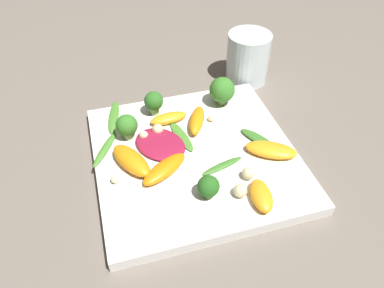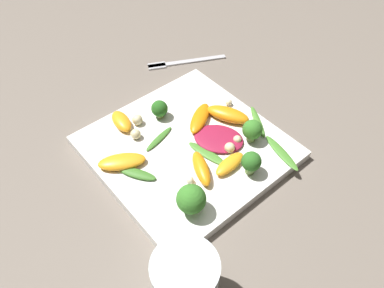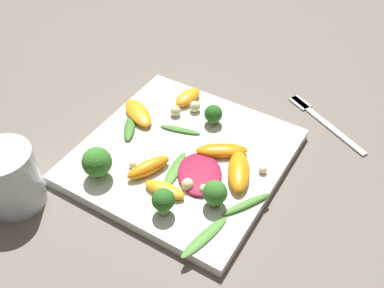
% 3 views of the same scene
% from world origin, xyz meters
% --- Properties ---
extents(ground_plane, '(2.40, 2.40, 0.00)m').
position_xyz_m(ground_plane, '(0.00, 0.00, 0.00)').
color(ground_plane, '#6B6056').
extents(plate, '(0.30, 0.30, 0.02)m').
position_xyz_m(plate, '(0.00, 0.00, 0.01)').
color(plate, white).
rests_on(plate, ground_plane).
extents(drinking_glass, '(0.08, 0.08, 0.09)m').
position_xyz_m(drinking_glass, '(-0.16, -0.19, 0.05)').
color(drinking_glass, silver).
rests_on(drinking_glass, ground_plane).
extents(fork, '(0.16, 0.09, 0.01)m').
position_xyz_m(fork, '(0.15, 0.21, 0.00)').
color(fork, '#B2B2B7').
rests_on(fork, ground_plane).
extents(radicchio_leaf_0, '(0.10, 0.11, 0.01)m').
position_xyz_m(radicchio_leaf_0, '(0.05, -0.03, 0.02)').
color(radicchio_leaf_0, maroon).
rests_on(radicchio_leaf_0, plate).
extents(orange_segment_0, '(0.06, 0.09, 0.02)m').
position_xyz_m(orange_segment_0, '(0.10, -0.00, 0.03)').
color(orange_segment_0, orange).
rests_on(orange_segment_0, plate).
extents(orange_segment_1, '(0.06, 0.03, 0.01)m').
position_xyz_m(orange_segment_1, '(0.02, -0.08, 0.03)').
color(orange_segment_1, orange).
rests_on(orange_segment_1, plate).
extents(orange_segment_2, '(0.08, 0.06, 0.02)m').
position_xyz_m(orange_segment_2, '(0.05, 0.03, 0.03)').
color(orange_segment_2, orange).
rests_on(orange_segment_2, plate).
extents(orange_segment_3, '(0.04, 0.06, 0.02)m').
position_xyz_m(orange_segment_3, '(-0.06, 0.11, 0.03)').
color(orange_segment_3, orange).
rests_on(orange_segment_3, plate).
extents(orange_segment_4, '(0.05, 0.07, 0.02)m').
position_xyz_m(orange_segment_4, '(-0.02, -0.06, 0.03)').
color(orange_segment_4, orange).
rests_on(orange_segment_4, plate).
extents(orange_segment_5, '(0.08, 0.07, 0.02)m').
position_xyz_m(orange_segment_5, '(-0.11, 0.03, 0.03)').
color(orange_segment_5, orange).
rests_on(orange_segment_5, plate).
extents(broccoli_floret_0, '(0.03, 0.03, 0.03)m').
position_xyz_m(broccoli_floret_0, '(0.01, 0.08, 0.04)').
color(broccoli_floret_0, '#84AD5B').
rests_on(broccoli_floret_0, plate).
extents(broccoli_floret_1, '(0.04, 0.04, 0.05)m').
position_xyz_m(broccoli_floret_1, '(-0.08, -0.10, 0.05)').
color(broccoli_floret_1, '#7A9E51').
rests_on(broccoli_floret_1, plate).
extents(broccoli_floret_2, '(0.03, 0.03, 0.04)m').
position_xyz_m(broccoli_floret_2, '(0.04, -0.11, 0.04)').
color(broccoli_floret_2, '#84AD5B').
rests_on(broccoli_floret_2, plate).
extents(broccoli_floret_3, '(0.03, 0.03, 0.04)m').
position_xyz_m(broccoli_floret_3, '(0.09, -0.06, 0.04)').
color(broccoli_floret_3, '#7A9E51').
rests_on(broccoli_floret_3, plate).
extents(arugula_sprig_0, '(0.05, 0.06, 0.01)m').
position_xyz_m(arugula_sprig_0, '(-0.10, 0.00, 0.02)').
color(arugula_sprig_0, '#3D7528').
rests_on(arugula_sprig_0, plate).
extents(arugula_sprig_1, '(0.03, 0.09, 0.00)m').
position_xyz_m(arugula_sprig_1, '(0.11, -0.12, 0.02)').
color(arugula_sprig_1, '#47842D').
rests_on(arugula_sprig_1, plate).
extents(arugula_sprig_2, '(0.07, 0.03, 0.00)m').
position_xyz_m(arugula_sprig_2, '(-0.03, 0.04, 0.02)').
color(arugula_sprig_2, '#3D7528').
rests_on(arugula_sprig_2, plate).
extents(arugula_sprig_3, '(0.03, 0.08, 0.00)m').
position_xyz_m(arugula_sprig_3, '(0.01, -0.04, 0.02)').
color(arugula_sprig_3, '#47842D').
rests_on(arugula_sprig_3, plate).
extents(arugula_sprig_4, '(0.05, 0.07, 0.01)m').
position_xyz_m(arugula_sprig_4, '(0.13, -0.04, 0.02)').
color(arugula_sprig_4, '#47842D').
rests_on(arugula_sprig_4, plate).
extents(macadamia_nut_0, '(0.02, 0.02, 0.02)m').
position_xyz_m(macadamia_nut_0, '(-0.06, 0.07, 0.03)').
color(macadamia_nut_0, beige).
rests_on(macadamia_nut_0, plate).
extents(macadamia_nut_1, '(0.01, 0.01, 0.01)m').
position_xyz_m(macadamia_nut_1, '(0.12, 0.03, 0.02)').
color(macadamia_nut_1, beige).
rests_on(macadamia_nut_1, plate).
extents(macadamia_nut_2, '(0.02, 0.02, 0.02)m').
position_xyz_m(macadamia_nut_2, '(-0.03, 0.09, 0.03)').
color(macadamia_nut_2, beige).
rests_on(macadamia_nut_2, plate).
extents(macadamia_nut_3, '(0.01, 0.01, 0.01)m').
position_xyz_m(macadamia_nut_3, '(0.07, -0.05, 0.03)').
color(macadamia_nut_3, beige).
rests_on(macadamia_nut_3, plate).
extents(macadamia_nut_4, '(0.01, 0.01, 0.01)m').
position_xyz_m(macadamia_nut_4, '(-0.05, -0.06, 0.02)').
color(macadamia_nut_4, beige).
rests_on(macadamia_nut_4, plate).
extents(macadamia_nut_5, '(0.02, 0.02, 0.02)m').
position_xyz_m(macadamia_nut_5, '(0.04, -0.06, 0.03)').
color(macadamia_nut_5, beige).
rests_on(macadamia_nut_5, plate).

